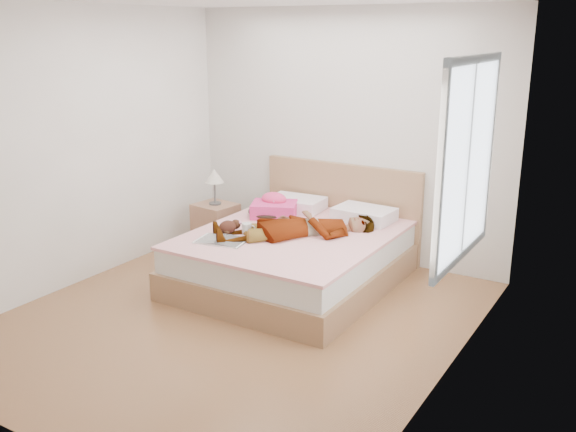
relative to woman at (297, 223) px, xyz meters
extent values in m
plane|color=#512D19|center=(-0.05, -0.93, -0.62)|extent=(4.00, 4.00, 0.00)
imported|color=white|center=(0.00, 0.00, 0.00)|extent=(1.54, 1.51, 0.22)
ellipsoid|color=black|center=(-0.57, 0.45, -0.06)|extent=(0.61, 0.69, 0.09)
cube|color=silver|center=(-0.50, 0.40, 0.08)|extent=(0.10, 0.10, 0.05)
plane|color=silver|center=(-0.05, 1.07, 0.68)|extent=(3.60, 0.00, 3.60)
plane|color=white|center=(-0.05, -2.93, 0.68)|extent=(3.60, 0.00, 3.60)
plane|color=silver|center=(-1.85, -0.93, 0.68)|extent=(0.00, 4.00, 4.00)
plane|color=silver|center=(1.75, -0.93, 0.68)|extent=(0.00, 4.00, 4.00)
cube|color=white|center=(1.73, -0.63, 0.88)|extent=(0.02, 1.10, 1.30)
cube|color=silver|center=(1.73, -1.21, 0.88)|extent=(0.04, 0.06, 1.42)
cube|color=silver|center=(1.73, -0.05, 0.88)|extent=(0.04, 0.06, 1.42)
cube|color=silver|center=(1.73, -0.63, 0.20)|extent=(0.04, 1.22, 0.06)
cube|color=silver|center=(1.73, -0.63, 1.56)|extent=(0.04, 1.22, 0.06)
cube|color=silver|center=(1.72, -0.63, 0.88)|extent=(0.03, 0.04, 1.30)
cube|color=olive|center=(-0.05, 0.02, -0.49)|extent=(1.78, 2.08, 0.26)
cube|color=silver|center=(-0.05, 0.02, -0.25)|extent=(1.70, 2.00, 0.22)
cube|color=white|center=(-0.05, 0.02, -0.12)|extent=(1.74, 2.04, 0.03)
cube|color=brown|center=(-0.05, 1.03, -0.12)|extent=(1.80, 0.07, 1.00)
cube|color=white|center=(-0.45, 0.74, -0.04)|extent=(0.61, 0.44, 0.13)
cube|color=white|center=(0.35, 0.74, -0.04)|extent=(0.60, 0.43, 0.13)
cube|color=#EB3F9D|center=(-0.50, 0.39, -0.03)|extent=(0.56, 0.52, 0.15)
ellipsoid|color=#FF458F|center=(-0.54, 0.45, 0.06)|extent=(0.28, 0.22, 0.14)
cube|color=white|center=(-0.47, -0.55, -0.10)|extent=(0.49, 0.37, 0.01)
cube|color=silver|center=(-0.59, -0.56, -0.09)|extent=(0.27, 0.33, 0.02)
cube|color=#262626|center=(-0.36, -0.52, -0.09)|extent=(0.27, 0.33, 0.02)
cylinder|color=silver|center=(-0.41, -0.24, -0.06)|extent=(0.12, 0.12, 0.10)
torus|color=silver|center=(-0.36, -0.22, -0.05)|extent=(0.07, 0.04, 0.07)
cylinder|color=black|center=(-0.41, -0.24, -0.01)|extent=(0.10, 0.10, 0.00)
ellipsoid|color=black|center=(-0.57, -0.33, -0.04)|extent=(0.20, 0.21, 0.13)
ellipsoid|color=#EDE1C5|center=(-0.57, -0.34, -0.03)|extent=(0.10, 0.11, 0.06)
sphere|color=black|center=(-0.54, -0.24, -0.03)|extent=(0.09, 0.09, 0.09)
sphere|color=pink|center=(-0.56, -0.20, -0.01)|extent=(0.04, 0.04, 0.04)
sphere|color=#F19DC6|center=(-0.49, -0.22, -0.01)|extent=(0.04, 0.04, 0.04)
ellipsoid|color=black|center=(-0.63, -0.34, -0.07)|extent=(0.05, 0.07, 0.03)
ellipsoid|color=#311D0D|center=(-0.53, -0.38, -0.07)|extent=(0.05, 0.07, 0.03)
cube|color=#8D5A41|center=(-1.30, 0.43, -0.36)|extent=(0.47, 0.43, 0.52)
cylinder|color=#464646|center=(-1.30, 0.43, -0.09)|extent=(0.15, 0.15, 0.02)
cylinder|color=#515151|center=(-1.30, 0.43, 0.04)|extent=(0.03, 0.03, 0.26)
cone|color=beige|center=(-1.30, 0.43, 0.22)|extent=(0.23, 0.23, 0.15)
camera|label=1|loc=(2.92, -4.96, 1.75)|focal=40.00mm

